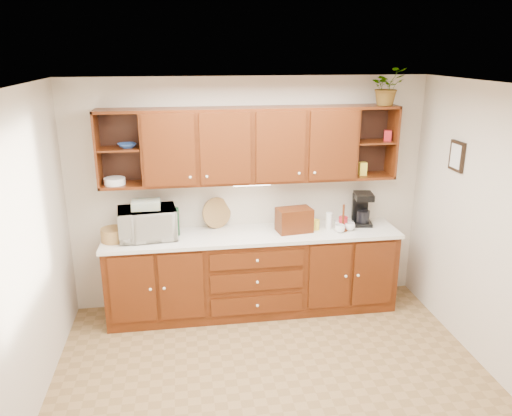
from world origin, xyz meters
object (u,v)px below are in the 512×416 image
object	(u,v)px
coffee_maker	(362,209)
potted_plant	(387,86)
microwave	(147,223)
bread_box	(294,220)

from	to	relation	value
coffee_maker	potted_plant	distance (m)	1.38
microwave	potted_plant	size ratio (longest dim) A/B	1.50
microwave	coffee_maker	distance (m)	2.42
microwave	coffee_maker	size ratio (longest dim) A/B	1.61
microwave	coffee_maker	xyz separation A→B (m)	(2.42, 0.10, 0.01)
coffee_maker	potted_plant	xyz separation A→B (m)	(0.17, -0.04, 1.37)
potted_plant	coffee_maker	bearing A→B (deg)	167.79
microwave	potted_plant	distance (m)	2.93
microwave	bread_box	bearing A→B (deg)	-7.28
microwave	bread_box	size ratio (longest dim) A/B	1.59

